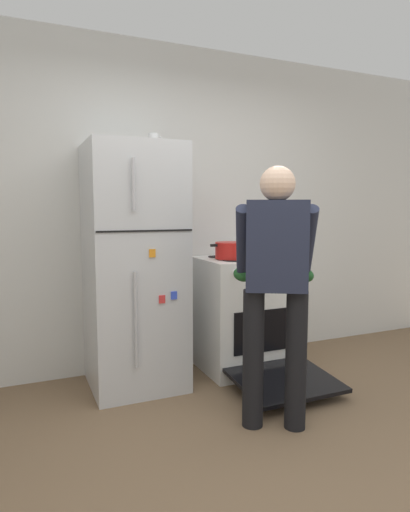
# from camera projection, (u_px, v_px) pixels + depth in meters

# --- Properties ---
(ground) EXTENTS (8.00, 8.00, 0.00)m
(ground) POSITION_uv_depth(u_px,v_px,m) (297.00, 490.00, 2.09)
(ground) COLOR brown
(kitchen_wall_back) EXTENTS (6.00, 0.10, 2.70)m
(kitchen_wall_back) POSITION_uv_depth(u_px,v_px,m) (166.00, 209.00, 3.72)
(kitchen_wall_back) COLOR silver
(kitchen_wall_back) RESTS_ON ground
(refrigerator) EXTENTS (0.68, 0.72, 1.82)m
(refrigerator) POSITION_uv_depth(u_px,v_px,m) (134.00, 267.00, 3.27)
(refrigerator) COLOR silver
(refrigerator) RESTS_ON ground
(stove_range) EXTENTS (0.76, 1.24, 0.94)m
(stove_range) POSITION_uv_depth(u_px,v_px,m) (246.00, 314.00, 3.68)
(stove_range) COLOR white
(stove_range) RESTS_ON ground
(person_cook) EXTENTS (0.63, 0.66, 1.60)m
(person_cook) POSITION_uv_depth(u_px,v_px,m) (276.00, 275.00, 2.64)
(person_cook) COLOR black
(person_cook) RESTS_ON ground
(red_pot) EXTENTS (0.35, 0.25, 0.13)m
(red_pot) POSITION_uv_depth(u_px,v_px,m) (231.00, 250.00, 3.53)
(red_pot) COLOR red
(red_pot) RESTS_ON stove_range
(coffee_mug) EXTENTS (0.11, 0.08, 0.10)m
(coffee_mug) POSITION_uv_depth(u_px,v_px,m) (154.00, 140.00, 3.29)
(coffee_mug) COLOR silver
(coffee_mug) RESTS_ON refrigerator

